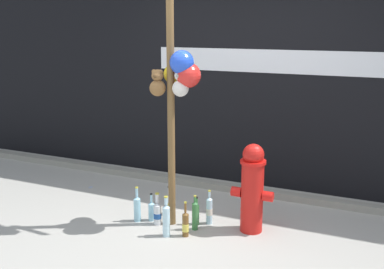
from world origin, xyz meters
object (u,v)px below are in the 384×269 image
at_px(fire_hydrant, 252,188).
at_px(memorial_post, 176,52).
at_px(bottle_3, 166,219).
at_px(bottle_7, 137,208).
at_px(bottle_1, 209,210).
at_px(bottle_2, 195,215).
at_px(bottle_4, 170,203).
at_px(bottle_8, 196,213).
at_px(bottle_0, 152,210).
at_px(bottle_6, 185,224).
at_px(bottle_5, 157,213).

bearing_deg(fire_hydrant, memorial_post, -167.97).
relative_size(bottle_3, bottle_7, 1.09).
xyz_separation_m(memorial_post, bottle_1, (0.29, 0.14, -1.59)).
distance_m(bottle_2, bottle_4, 0.46).
distance_m(memorial_post, bottle_8, 1.63).
bearing_deg(bottle_0, bottle_7, -150.04).
xyz_separation_m(bottle_0, bottle_4, (0.10, 0.22, 0.01)).
xyz_separation_m(memorial_post, bottle_2, (0.21, -0.05, -1.59)).
height_order(bottle_4, bottle_6, bottle_6).
xyz_separation_m(bottle_1, bottle_3, (-0.27, -0.43, 0.03)).
distance_m(fire_hydrant, bottle_4, 0.97).
distance_m(bottle_3, bottle_5, 0.29).
height_order(fire_hydrant, bottle_6, fire_hydrant).
bearing_deg(bottle_7, bottle_2, 5.01).
distance_m(bottle_0, bottle_2, 0.50).
xyz_separation_m(bottle_2, bottle_4, (-0.40, 0.24, -0.03)).
distance_m(fire_hydrant, bottle_8, 0.65).
bearing_deg(bottle_8, memorial_post, -158.19).
height_order(bottle_0, bottle_6, bottle_6).
bearing_deg(bottle_2, bottle_8, 106.36).
bearing_deg(bottle_2, bottle_7, -174.99).
bearing_deg(bottle_5, bottle_0, 149.78).
bearing_deg(memorial_post, bottle_2, -12.13).
bearing_deg(bottle_1, bottle_4, 173.73).
relative_size(fire_hydrant, bottle_0, 2.99).
distance_m(bottle_4, bottle_7, 0.37).
relative_size(fire_hydrant, bottle_3, 2.17).
xyz_separation_m(fire_hydrant, bottle_4, (-0.91, 0.04, -0.33)).
bearing_deg(bottle_1, bottle_8, -148.71).
bearing_deg(bottle_4, bottle_1, -6.27).
bearing_deg(memorial_post, bottle_8, 21.81).
xyz_separation_m(bottle_0, bottle_6, (0.47, -0.19, 0.01)).
relative_size(bottle_1, bottle_8, 1.22).
bearing_deg(bottle_5, memorial_post, 24.85).
bearing_deg(bottle_7, bottle_1, 18.85).
bearing_deg(bottle_8, bottle_5, -156.62).
bearing_deg(bottle_0, bottle_8, 11.97).
height_order(bottle_3, bottle_4, bottle_3).
distance_m(bottle_2, bottle_5, 0.40).
bearing_deg(bottle_3, bottle_8, 65.97).
bearing_deg(bottle_4, memorial_post, -46.57).
distance_m(bottle_6, bottle_7, 0.61).
distance_m(bottle_0, bottle_8, 0.48).
bearing_deg(bottle_7, bottle_8, 16.19).
height_order(bottle_4, bottle_8, bottle_4).
bearing_deg(bottle_7, bottle_6, -10.85).
bearing_deg(bottle_6, bottle_8, 91.60).
bearing_deg(bottle_1, bottle_7, -161.15).
height_order(fire_hydrant, bottle_7, fire_hydrant).
height_order(bottle_3, bottle_8, bottle_3).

